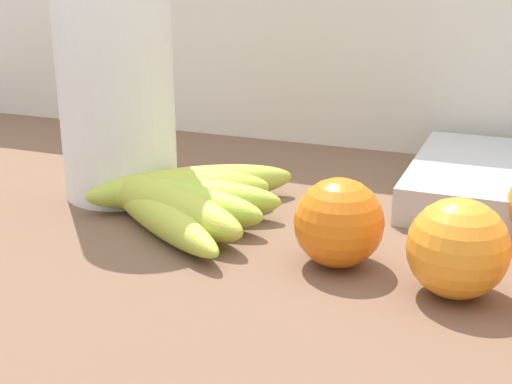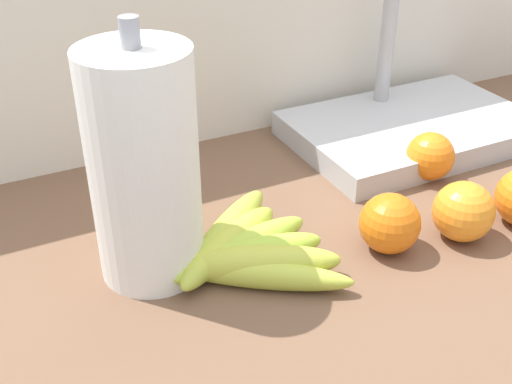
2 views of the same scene
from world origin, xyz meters
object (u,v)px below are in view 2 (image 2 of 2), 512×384
at_px(orange_back_right, 390,223).
at_px(paper_towel_roll, 144,168).
at_px(orange_right, 463,211).
at_px(orange_center, 430,156).
at_px(banana_bunch, 242,253).
at_px(sink_basin, 411,126).

relative_size(orange_back_right, paper_towel_roll, 0.25).
xyz_separation_m(orange_right, orange_center, (0.06, 0.13, -0.00)).
distance_m(orange_center, orange_back_right, 0.19).
relative_size(banana_bunch, sink_basin, 0.64).
height_order(orange_back_right, sink_basin, sink_basin).
relative_size(orange_right, sink_basin, 0.20).
bearing_deg(orange_right, sink_basin, 64.65).
distance_m(orange_right, orange_back_right, 0.10).
xyz_separation_m(banana_bunch, orange_center, (0.33, 0.07, 0.01)).
distance_m(orange_back_right, sink_basin, 0.31).
xyz_separation_m(banana_bunch, paper_towel_roll, (-0.09, 0.04, 0.11)).
bearing_deg(paper_towel_roll, orange_back_right, -19.08).
bearing_deg(orange_center, banana_bunch, -168.02).
bearing_deg(sink_basin, paper_towel_roll, -164.06).
xyz_separation_m(orange_back_right, sink_basin, (0.21, 0.23, -0.01)).
distance_m(orange_right, paper_towel_roll, 0.38).
relative_size(orange_back_right, sink_basin, 0.19).
height_order(banana_bunch, orange_center, orange_center).
bearing_deg(orange_back_right, paper_towel_roll, 160.92).
distance_m(orange_center, sink_basin, 0.12).
xyz_separation_m(orange_right, orange_back_right, (-0.09, 0.02, -0.00)).
relative_size(banana_bunch, orange_center, 3.49).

